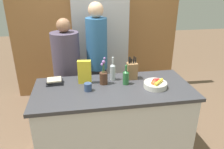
{
  "coord_description": "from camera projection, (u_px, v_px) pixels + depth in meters",
  "views": [
    {
      "loc": [
        -0.38,
        -2.19,
        2.0
      ],
      "look_at": [
        0.0,
        0.1,
        1.02
      ],
      "focal_mm": 35.0,
      "sensor_mm": 36.0,
      "label": 1
    }
  ],
  "objects": [
    {
      "name": "ground_plane",
      "position": [
        113.0,
        149.0,
        2.83
      ],
      "size": [
        14.0,
        14.0,
        0.0
      ],
      "primitive_type": "plane",
      "color": "brown"
    },
    {
      "name": "kitchen_island",
      "position": [
        113.0,
        120.0,
        2.66
      ],
      "size": [
        1.8,
        0.82,
        0.9
      ],
      "color": "silver",
      "rests_on": "ground_plane"
    },
    {
      "name": "back_wall_wood",
      "position": [
        97.0,
        24.0,
        3.93
      ],
      "size": [
        3.0,
        0.12,
        2.6
      ],
      "color": "#9E6B3D",
      "rests_on": "ground_plane"
    },
    {
      "name": "refrigerator",
      "position": [
        99.0,
        45.0,
        3.72
      ],
      "size": [
        0.87,
        0.62,
        2.02
      ],
      "color": "#B7B7BC",
      "rests_on": "ground_plane"
    },
    {
      "name": "fruit_bowl",
      "position": [
        155.0,
        84.0,
        2.48
      ],
      "size": [
        0.26,
        0.26,
        0.11
      ],
      "color": "silver",
      "rests_on": "kitchen_island"
    },
    {
      "name": "knife_block",
      "position": [
        132.0,
        71.0,
        2.68
      ],
      "size": [
        0.12,
        0.1,
        0.29
      ],
      "color": "olive",
      "rests_on": "kitchen_island"
    },
    {
      "name": "flower_vase",
      "position": [
        104.0,
        76.0,
        2.54
      ],
      "size": [
        0.09,
        0.09,
        0.33
      ],
      "color": "#4C2D1E",
      "rests_on": "kitchen_island"
    },
    {
      "name": "cereal_box",
      "position": [
        85.0,
        72.0,
        2.55
      ],
      "size": [
        0.16,
        0.08,
        0.28
      ],
      "color": "yellow",
      "rests_on": "kitchen_island"
    },
    {
      "name": "coffee_mug",
      "position": [
        88.0,
        87.0,
        2.4
      ],
      "size": [
        0.08,
        0.12,
        0.09
      ],
      "color": "#334770",
      "rests_on": "kitchen_island"
    },
    {
      "name": "book_stack",
      "position": [
        55.0,
        82.0,
        2.57
      ],
      "size": [
        0.2,
        0.16,
        0.06
      ],
      "color": "#232328",
      "rests_on": "kitchen_island"
    },
    {
      "name": "bottle_oil",
      "position": [
        113.0,
        71.0,
        2.64
      ],
      "size": [
        0.07,
        0.07,
        0.29
      ],
      "color": "#B2BCC1",
      "rests_on": "kitchen_island"
    },
    {
      "name": "bottle_vinegar",
      "position": [
        126.0,
        77.0,
        2.54
      ],
      "size": [
        0.07,
        0.07,
        0.24
      ],
      "color": "#286633",
      "rests_on": "kitchen_island"
    },
    {
      "name": "person_at_sink",
      "position": [
        67.0,
        69.0,
        3.05
      ],
      "size": [
        0.38,
        0.38,
        1.58
      ],
      "rotation": [
        0.0,
        0.0,
        0.11
      ],
      "color": "#383842",
      "rests_on": "ground_plane"
    },
    {
      "name": "person_in_blue",
      "position": [
        97.0,
        57.0,
        3.11
      ],
      "size": [
        0.29,
        0.29,
        1.77
      ],
      "rotation": [
        0.0,
        0.0,
        0.19
      ],
      "color": "#383842",
      "rests_on": "ground_plane"
    }
  ]
}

